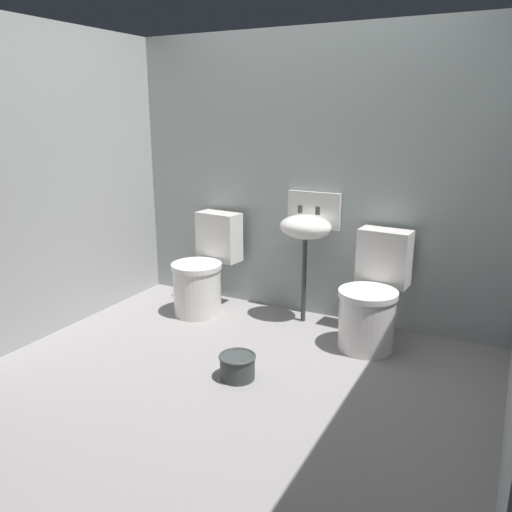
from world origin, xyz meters
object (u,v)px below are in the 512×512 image
(toilet_right, at_px, (372,300))
(bucket, at_px, (237,366))
(toilet_left, at_px, (204,273))
(sink, at_px, (307,226))

(toilet_right, xyz_separation_m, bucket, (-0.59, -0.86, -0.24))
(toilet_left, height_order, sink, sink)
(sink, distance_m, bucket, 1.24)
(toilet_left, distance_m, bucket, 1.19)
(toilet_left, relative_size, sink, 0.79)
(toilet_left, xyz_separation_m, sink, (0.81, 0.19, 0.43))
(sink, bearing_deg, toilet_right, -18.23)
(toilet_left, xyz_separation_m, toilet_right, (1.38, -0.00, 0.00))
(toilet_right, bearing_deg, bucket, 59.68)
(toilet_right, bearing_deg, toilet_left, 3.98)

